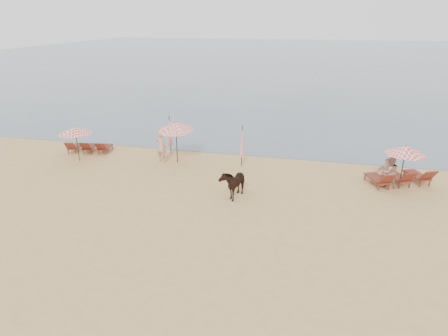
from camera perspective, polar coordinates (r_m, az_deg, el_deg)
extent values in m
plane|color=tan|center=(14.60, -4.46, -11.20)|extent=(120.00, 120.00, 0.00)
cube|color=#51606B|center=(92.06, 10.92, 16.54)|extent=(160.00, 140.00, 0.06)
cube|color=maroon|center=(25.84, -21.70, 3.08)|extent=(0.76, 1.32, 0.07)
cube|color=maroon|center=(25.19, -22.40, 3.12)|extent=(0.63, 0.49, 0.55)
cube|color=maroon|center=(25.43, -19.71, 3.07)|extent=(0.76, 1.32, 0.07)
cube|color=maroon|center=(24.78, -20.36, 3.11)|extent=(0.63, 0.49, 0.55)
cube|color=maroon|center=(25.05, -17.65, 3.06)|extent=(0.76, 1.32, 0.07)
cube|color=maroon|center=(24.39, -18.26, 3.10)|extent=(0.63, 0.49, 0.55)
cube|color=maroon|center=(20.59, 22.30, -1.48)|extent=(1.20, 1.60, 0.08)
cube|color=maroon|center=(19.90, 23.58, -1.57)|extent=(0.81, 0.71, 0.64)
cube|color=maroon|center=(21.23, 24.90, -1.22)|extent=(1.20, 1.60, 0.08)
cube|color=maroon|center=(20.55, 26.23, -1.30)|extent=(0.81, 0.71, 0.64)
cube|color=maroon|center=(21.90, 27.35, -0.97)|extent=(1.20, 1.60, 0.08)
cube|color=maroon|center=(21.24, 28.72, -1.04)|extent=(0.81, 0.71, 0.64)
cylinder|color=black|center=(23.71, -21.43, 3.20)|extent=(0.04, 0.04, 1.94)
cone|color=red|center=(23.46, -21.74, 5.34)|extent=(1.86, 1.86, 0.40)
sphere|color=black|center=(23.41, -21.80, 5.76)|extent=(0.07, 0.07, 0.07)
cylinder|color=black|center=(22.03, -7.23, 3.64)|extent=(0.05, 0.05, 2.25)
cone|color=red|center=(21.72, -7.36, 6.33)|extent=(1.99, 2.03, 0.68)
sphere|color=black|center=(21.66, -7.39, 6.87)|extent=(0.08, 0.08, 0.08)
cylinder|color=black|center=(20.37, 25.50, -0.17)|extent=(0.05, 0.05, 2.10)
cone|color=red|center=(20.05, 25.96, 2.48)|extent=(1.86, 1.86, 0.42)
sphere|color=black|center=(19.99, 26.05, 2.99)|extent=(0.07, 0.07, 0.07)
cylinder|color=black|center=(23.34, -8.22, 4.92)|extent=(0.05, 0.05, 2.48)
cone|color=red|center=(23.26, -8.26, 5.62)|extent=(0.30, 0.30, 1.86)
cylinder|color=black|center=(21.31, 2.75, 3.37)|extent=(0.05, 0.05, 2.40)
cone|color=red|center=(21.22, 2.76, 4.11)|extent=(0.29, 0.29, 1.80)
imported|color=black|center=(17.75, 1.43, -2.17)|extent=(1.14, 1.84, 1.45)
imported|color=tan|center=(22.34, -9.52, 3.25)|extent=(0.79, 0.64, 1.87)
imported|color=tan|center=(20.31, 23.94, -0.60)|extent=(0.94, 0.81, 1.68)
imported|color=tan|center=(20.31, 23.43, -0.72)|extent=(0.91, 0.38, 1.55)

